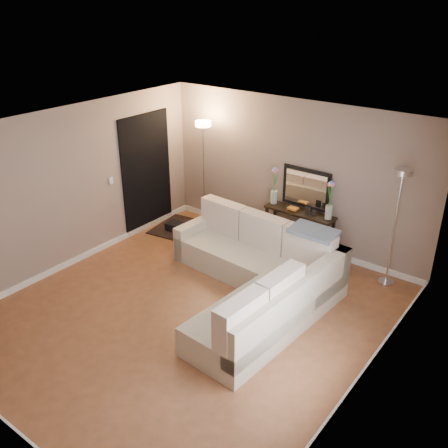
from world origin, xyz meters
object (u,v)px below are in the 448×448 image
Objects in this scene: sectional_sofa at (258,275)px; console_table at (295,228)px; floor_lamp_lit at (204,154)px; floor_lamp_unlit at (398,205)px.

sectional_sofa is 2.25× the size of console_table.
sectional_sofa is 2.86m from floor_lamp_lit.
floor_lamp_unlit reaches higher than sectional_sofa.
sectional_sofa is 2.28m from floor_lamp_unlit.
floor_lamp_lit is (-1.91, -0.13, 1.01)m from console_table.
floor_lamp_lit reaches higher than floor_lamp_unlit.
console_table is 2.17m from floor_lamp_lit.
sectional_sofa is at bearing -79.27° from console_table.
floor_lamp_unlit is at bearing 0.91° from floor_lamp_lit.
sectional_sofa is at bearing -132.84° from floor_lamp_unlit.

